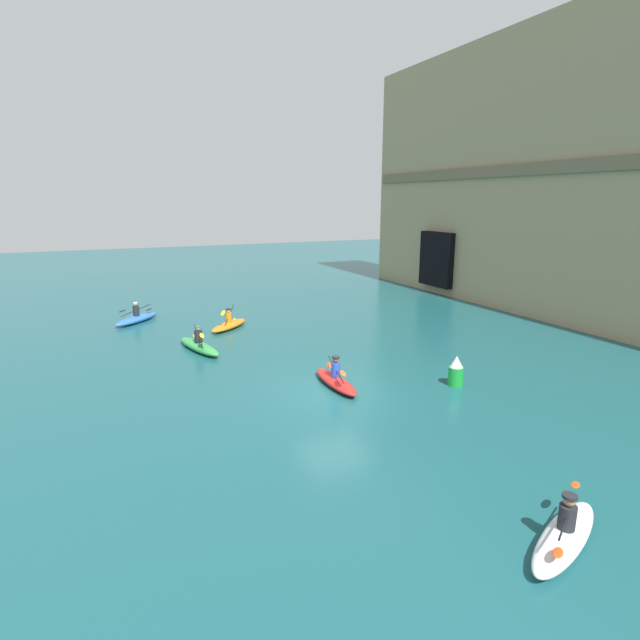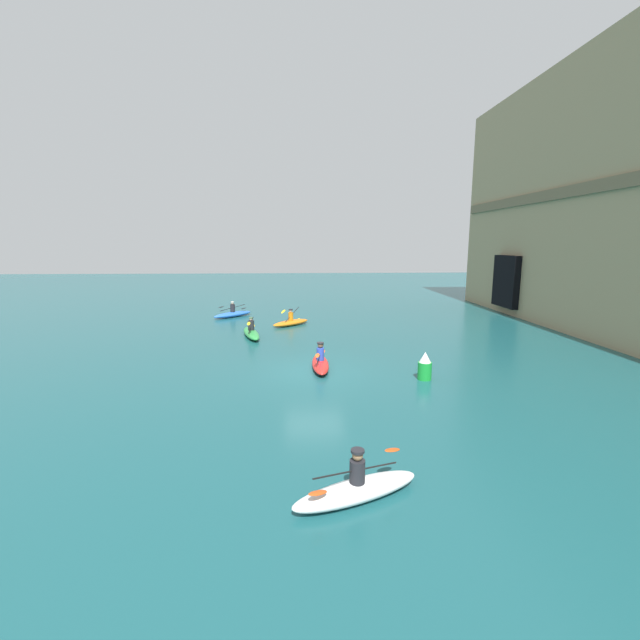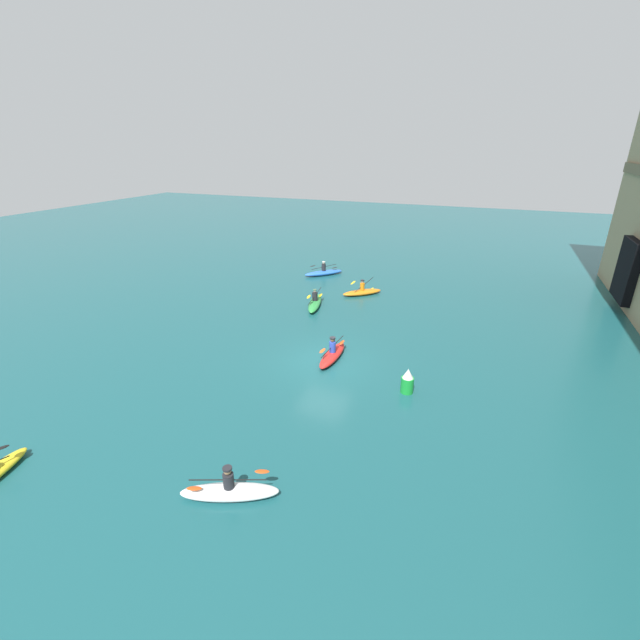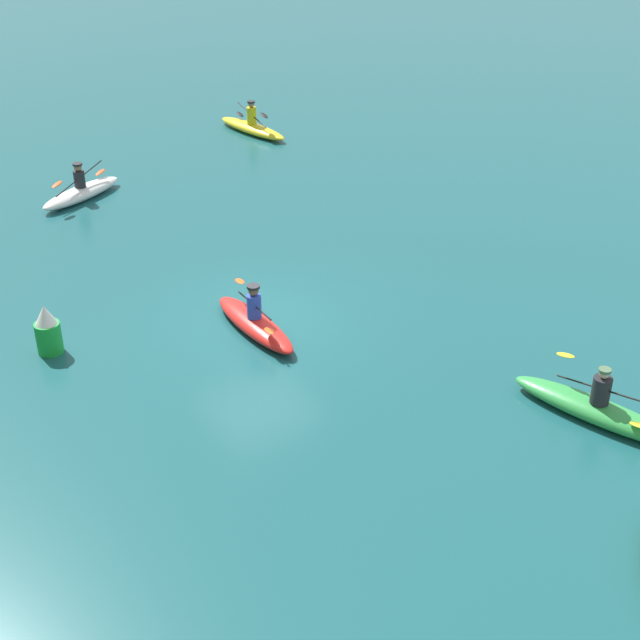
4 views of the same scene
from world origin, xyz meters
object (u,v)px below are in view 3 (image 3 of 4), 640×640
at_px(kayak_green, 315,302).
at_px(kayak_blue, 324,272).
at_px(kayak_orange, 362,292).
at_px(kayak_white, 230,491).
at_px(marker_buoy, 407,382).
at_px(kayak_red, 332,354).

bearing_deg(kayak_green, kayak_blue, 1.80).
xyz_separation_m(kayak_orange, kayak_white, (19.46, 1.63, 0.02)).
height_order(kayak_blue, kayak_white, kayak_blue).
distance_m(kayak_orange, marker_buoy, 12.80).
xyz_separation_m(kayak_white, marker_buoy, (-7.87, 3.81, 0.28)).
distance_m(kayak_red, marker_buoy, 4.41).
xyz_separation_m(kayak_red, marker_buoy, (1.74, 4.04, 0.28)).
distance_m(kayak_white, marker_buoy, 8.75).
distance_m(kayak_green, marker_buoy, 11.29).
distance_m(kayak_blue, marker_buoy, 17.99).
bearing_deg(kayak_orange, kayak_blue, -81.41).
height_order(kayak_white, kayak_red, kayak_red).
distance_m(kayak_white, kayak_red, 9.61).
xyz_separation_m(kayak_white, kayak_red, (-9.61, -0.24, -0.01)).
bearing_deg(kayak_green, marker_buoy, -152.00).
bearing_deg(marker_buoy, kayak_orange, -154.88).
xyz_separation_m(kayak_green, marker_buoy, (8.28, 7.67, 0.28)).
distance_m(kayak_orange, kayak_white, 19.52).
bearing_deg(marker_buoy, kayak_blue, -147.29).
bearing_deg(kayak_green, kayak_white, 178.64).
relative_size(kayak_white, kayak_red, 1.01).
height_order(kayak_orange, kayak_green, kayak_orange).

